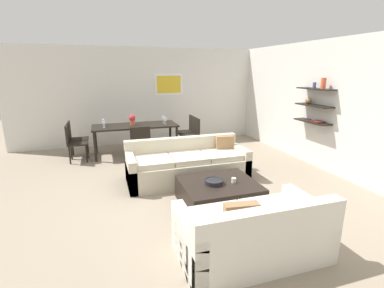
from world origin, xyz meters
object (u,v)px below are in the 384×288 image
Objects in this scene: dining_chair_right_far at (188,129)px; dining_chair_foot at (140,142)px; wine_glass_left_far at (104,121)px; dining_chair_left_near at (73,141)px; wine_glass_right_near at (165,120)px; centerpiece_vase at (132,119)px; dining_chair_right_near at (192,132)px; sofa_beige at (188,165)px; loveseat_white at (253,234)px; decorative_bowl at (214,182)px; candle_jar at (234,180)px; dining_chair_left_far at (75,137)px; wine_glass_left_near at (104,123)px; coffee_table at (218,193)px; dining_table at (135,128)px; wine_glass_right_far at (163,118)px.

dining_chair_right_far and dining_chair_foot have the same top height.
dining_chair_left_near is at bearing -157.16° from wine_glass_left_far.
centerpiece_vase is at bearing 173.17° from wine_glass_right_near.
dining_chair_right_near and dining_chair_foot have the same top height.
dining_chair_left_near reaches higher than sofa_beige.
sofa_beige is 2.48m from loveseat_white.
centerpiece_vase is at bearing 111.50° from sofa_beige.
decorative_bowl is 3.19m from wine_glass_right_near.
decorative_bowl is 3.79× the size of candle_jar.
decorative_bowl is 3.14m from dining_chair_right_near.
dining_chair_left_far and dining_chair_right_far have the same top height.
sofa_beige is 2.61× the size of dining_chair_left_near.
sofa_beige is at bearing -52.69° from wine_glass_left_near.
decorative_bowl is at bearing -100.44° from dining_chair_right_far.
dining_chair_right_near is 2.22m from wine_glass_left_near.
dining_chair_left_far is (-2.35, 3.41, 0.31)m from coffee_table.
dining_table is at bearing 6.22° from centerpiece_vase.
dining_chair_right_far is at bearing 22.84° from wine_glass_right_near.
wine_glass_left_near is at bearing 177.77° from dining_chair_right_near.
sofa_beige and loveseat_white have the same top height.
dining_chair_foot is 5.16× the size of wine_glass_right_near.
coffee_table is 2.58m from dining_chair_foot.
centerpiece_vase reaches higher than wine_glass_right_far.
dining_chair_left_far is 2.89m from dining_chair_right_far.
loveseat_white is 1.89× the size of dining_chair_foot.
coffee_table is at bearing 84.02° from loveseat_white.
dining_chair_right_near is at bearing -7.64° from wine_glass_left_far.
dining_chair_foot is at bearing -23.84° from dining_chair_left_near.
decorative_bowl is 0.34× the size of dining_chair_left_near.
centerpiece_vase reaches higher than wine_glass_right_near.
dining_chair_right_far is 5.23× the size of wine_glass_left_far.
dining_chair_right_near is 1.58m from dining_chair_foot.
decorative_bowl is 0.34× the size of dining_chair_foot.
candle_jar is 3.14m from dining_chair_right_near.
wine_glass_right_far is (2.19, 0.29, 0.37)m from dining_chair_left_near.
centerpiece_vase reaches higher than dining_chair_right_near.
candle_jar is 0.09× the size of dining_chair_foot.
sofa_beige is 15.14× the size of wine_glass_left_near.
coffee_table is 1.33× the size of dining_chair_foot.
wine_glass_left_far reaches higher than dining_table.
decorative_bowl is 3.81m from dining_chair_left_near.
dining_chair_foot is (0.00, -0.83, -0.18)m from dining_table.
centerpiece_vase is (1.38, -0.20, 0.40)m from dining_chair_left_far.
dining_chair_right_far is 2.22m from wine_glass_left_far.
wine_glass_left_near is 0.90× the size of wine_glass_right_far.
centerpiece_vase reaches higher than dining_table.
dining_chair_foot is 0.91m from centerpiece_vase.
centerpiece_vase reaches higher than sofa_beige.
dining_chair_right_near is at bearing -6.97° from wine_glass_right_near.
wine_glass_right_near is at bearing 90.27° from loveseat_white.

